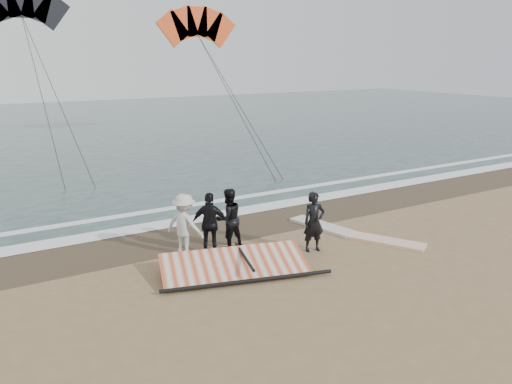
% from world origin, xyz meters
% --- Properties ---
extents(ground, '(120.00, 120.00, 0.00)m').
position_xyz_m(ground, '(0.00, 0.00, 0.00)').
color(ground, '#8C704C').
rests_on(ground, ground).
extents(sea, '(120.00, 54.00, 0.02)m').
position_xyz_m(sea, '(0.00, 33.00, 0.01)').
color(sea, '#233838').
rests_on(sea, ground).
extents(wet_sand, '(120.00, 2.80, 0.01)m').
position_xyz_m(wet_sand, '(0.00, 4.50, 0.01)').
color(wet_sand, '#4C3D2B').
rests_on(wet_sand, ground).
extents(foam_near, '(120.00, 0.90, 0.01)m').
position_xyz_m(foam_near, '(0.00, 5.90, 0.03)').
color(foam_near, white).
rests_on(foam_near, sea).
extents(foam_far, '(120.00, 0.45, 0.01)m').
position_xyz_m(foam_far, '(0.00, 7.60, 0.03)').
color(foam_far, white).
rests_on(foam_far, sea).
extents(man_main, '(0.75, 0.57, 1.85)m').
position_xyz_m(man_main, '(0.38, 1.31, 0.92)').
color(man_main, black).
rests_on(man_main, ground).
extents(board_white, '(1.74, 2.37, 0.09)m').
position_xyz_m(board_white, '(2.81, 0.64, 0.05)').
color(board_white, white).
rests_on(board_white, ground).
extents(board_cream, '(1.21, 2.63, 0.11)m').
position_xyz_m(board_cream, '(1.94, 2.84, 0.05)').
color(board_cream, beige).
rests_on(board_cream, ground).
extents(trio_cluster, '(2.52, 1.51, 1.90)m').
position_xyz_m(trio_cluster, '(-2.49, 2.84, 0.94)').
color(trio_cluster, black).
rests_on(trio_cluster, ground).
extents(sail_rig, '(4.47, 2.67, 0.51)m').
position_xyz_m(sail_rig, '(-2.55, 1.15, 0.20)').
color(sail_rig, black).
rests_on(sail_rig, ground).
extents(kite_red, '(6.40, 7.13, 15.94)m').
position_xyz_m(kite_red, '(6.38, 23.03, 7.54)').
color(kite_red, '#F14F1C').
rests_on(kite_red, ground).
extents(kite_dark, '(6.77, 7.66, 17.24)m').
position_xyz_m(kite_dark, '(-4.19, 27.25, 8.64)').
color(kite_dark, black).
rests_on(kite_dark, ground).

